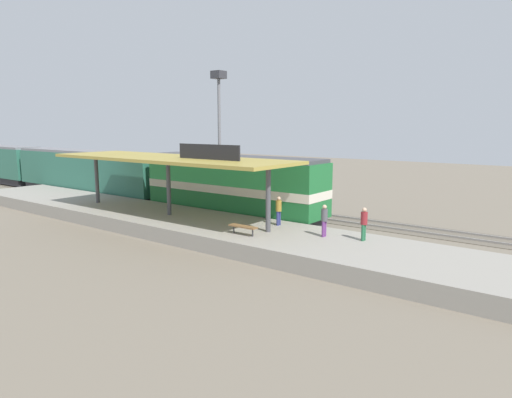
{
  "coord_description": "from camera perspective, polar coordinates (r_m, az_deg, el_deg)",
  "views": [
    {
      "loc": [
        -24.45,
        -22.27,
        6.67
      ],
      "look_at": [
        -1.38,
        -4.71,
        2.0
      ],
      "focal_mm": 31.83,
      "sensor_mm": 36.0,
      "label": 1
    }
  ],
  "objects": [
    {
      "name": "station_canopy",
      "position": [
        29.83,
        -10.91,
        4.88
      ],
      "size": [
        5.2,
        18.0,
        4.7
      ],
      "color": "#47474C",
      "rests_on": "platform"
    },
    {
      "name": "person_boarding",
      "position": [
        26.58,
        2.86,
        -1.3
      ],
      "size": [
        0.34,
        0.34,
        1.71
      ],
      "color": "navy",
      "rests_on": "platform"
    },
    {
      "name": "freight_car",
      "position": [
        41.12,
        -7.36,
        2.52
      ],
      "size": [
        2.8,
        12.0,
        3.54
      ],
      "color": "#28282D",
      "rests_on": "track_far"
    },
    {
      "name": "track_far",
      "position": [
        37.2,
        -0.2,
        -1.13
      ],
      "size": [
        3.2,
        110.0,
        0.16
      ],
      "color": "#5F5649",
      "rests_on": "ground"
    },
    {
      "name": "platform",
      "position": [
        30.47,
        -10.79,
        -2.79
      ],
      "size": [
        6.0,
        44.0,
        0.9
      ],
      "primitive_type": "cube",
      "color": "gray",
      "rests_on": "ground"
    },
    {
      "name": "passenger_carriage_front",
      "position": [
        46.03,
        -20.42,
        3.15
      ],
      "size": [
        2.9,
        20.0,
        4.24
      ],
      "color": "#28282D",
      "rests_on": "track_near"
    },
    {
      "name": "light_mast",
      "position": [
        43.32,
        -4.67,
        11.41
      ],
      "size": [
        1.1,
        1.1,
        11.7
      ],
      "color": "slate",
      "rests_on": "ground"
    },
    {
      "name": "person_waiting",
      "position": [
        23.64,
        13.41,
        -2.86
      ],
      "size": [
        0.34,
        0.34,
        1.71
      ],
      "color": "#23603D",
      "rests_on": "platform"
    },
    {
      "name": "platform_bench",
      "position": [
        24.31,
        -1.63,
        -3.51
      ],
      "size": [
        0.44,
        1.7,
        0.5
      ],
      "color": "#333338",
      "rests_on": "platform"
    },
    {
      "name": "ground_plane",
      "position": [
        35.21,
        -2.77,
        -1.78
      ],
      "size": [
        120.0,
        120.0,
        0.0
      ],
      "primitive_type": "plane",
      "color": "#706656"
    },
    {
      "name": "person_walking",
      "position": [
        24.08,
        8.58,
        -2.49
      ],
      "size": [
        0.34,
        0.34,
        1.71
      ],
      "color": "#663375",
      "rests_on": "platform"
    },
    {
      "name": "track_near",
      "position": [
        33.73,
        -4.96,
        -2.23
      ],
      "size": [
        3.2,
        110.0,
        0.16
      ],
      "color": "#5F5649",
      "rests_on": "ground"
    },
    {
      "name": "locomotive",
      "position": [
        32.35,
        -3.03,
        1.57
      ],
      "size": [
        2.93,
        14.43,
        4.44
      ],
      "color": "#28282D",
      "rests_on": "track_near"
    }
  ]
}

